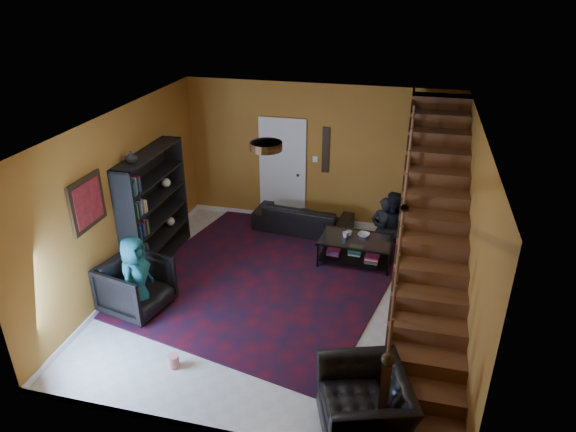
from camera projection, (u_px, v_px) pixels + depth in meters
The scene contains 21 objects.
floor at pixel (283, 297), 8.10m from camera, with size 5.50×5.50×0.00m, color beige.
room at pixel (231, 244), 9.53m from camera, with size 5.50×5.50×5.50m.
staircase at pixel (432, 234), 7.04m from camera, with size 0.95×5.02×3.18m.
bookshelf at pixel (155, 210), 8.72m from camera, with size 0.35×1.80×2.00m.
door at pixel (283, 172), 10.19m from camera, with size 0.82×0.05×2.05m, color silver.
framed_picture at pixel (87, 203), 7.10m from camera, with size 0.04×0.74×0.74m, color maroon.
wall_hanging at pixel (326, 150), 9.78m from camera, with size 0.14×0.03×0.90m, color black.
ceiling_fixture at pixel (266, 146), 6.21m from camera, with size 0.40×0.40×0.10m, color #3F2814.
rug at pixel (268, 274), 8.68m from camera, with size 3.86×4.41×0.02m, color #400B16.
sofa at pixel (303, 218), 10.03m from camera, with size 1.89×0.74×0.55m, color black.
armchair_left at pixel (136, 286), 7.64m from camera, with size 0.87×0.90×0.82m, color black.
armchair_right at pixel (364, 404), 5.66m from camera, with size 1.08×0.94×0.70m, color black.
person_adult_a at pixel (383, 229), 9.78m from camera, with size 0.47×0.31×1.30m, color black.
person_adult_b at pixel (390, 226), 9.72m from camera, with size 0.69×0.54×1.43m, color black.
person_child at pixel (136, 278), 7.40m from camera, with size 0.64×0.42×1.31m, color #175458.
coffee_table at pixel (355, 248), 8.93m from camera, with size 1.29×0.80×0.48m.
cup_a at pixel (349, 233), 8.92m from camera, with size 0.11×0.11×0.09m, color #999999.
cup_b at pixel (345, 235), 8.86m from camera, with size 0.10×0.10×0.10m, color #999999.
bowl at pixel (364, 235), 8.92m from camera, with size 0.20×0.20×0.05m, color #999999.
vase at pixel (131, 157), 7.79m from camera, with size 0.18×0.18×0.19m, color #999999.
popcorn_bucket at pixel (174, 361), 6.64m from camera, with size 0.14×0.14×0.17m, color red.
Camera 1 is at (1.68, -6.52, 4.69)m, focal length 32.00 mm.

